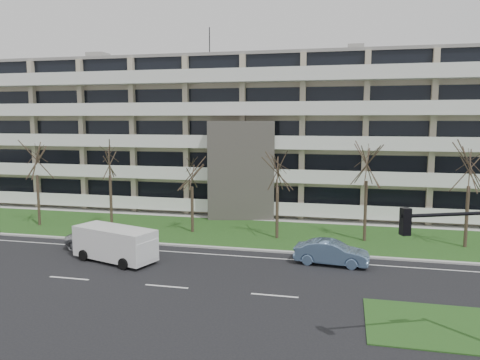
% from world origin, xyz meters
% --- Properties ---
extents(ground, '(160.00, 160.00, 0.00)m').
position_xyz_m(ground, '(0.00, 0.00, 0.00)').
color(ground, black).
rests_on(ground, ground).
extents(grass_verge, '(90.00, 10.00, 0.06)m').
position_xyz_m(grass_verge, '(0.00, 13.00, 0.03)').
color(grass_verge, '#214617').
rests_on(grass_verge, ground).
extents(curb, '(90.00, 0.35, 0.12)m').
position_xyz_m(curb, '(0.00, 8.00, 0.06)').
color(curb, '#B2B2AD').
rests_on(curb, ground).
extents(sidewalk, '(90.00, 2.00, 0.08)m').
position_xyz_m(sidewalk, '(0.00, 18.50, 0.04)').
color(sidewalk, '#B2B2AD').
rests_on(sidewalk, ground).
extents(grass_median, '(7.00, 5.00, 0.06)m').
position_xyz_m(grass_median, '(14.00, -2.00, 0.03)').
color(grass_median, '#214617').
rests_on(grass_median, ground).
extents(lane_edge_line, '(90.00, 0.12, 0.01)m').
position_xyz_m(lane_edge_line, '(0.00, 6.50, 0.01)').
color(lane_edge_line, white).
rests_on(lane_edge_line, ground).
extents(apartment_building, '(60.50, 15.10, 18.75)m').
position_xyz_m(apartment_building, '(-0.01, 25.32, 7.61)').
color(apartment_building, '#B8AD8F').
rests_on(apartment_building, ground).
extents(silver_pickup, '(5.30, 2.63, 1.44)m').
position_xyz_m(silver_pickup, '(-7.18, 6.20, 0.72)').
color(silver_pickup, '#AFB1B7').
rests_on(silver_pickup, ground).
extents(blue_sedan, '(4.78, 2.08, 1.53)m').
position_xyz_m(blue_sedan, '(8.70, 6.07, 0.76)').
color(blue_sedan, '#688BB5').
rests_on(blue_sedan, ground).
extents(white_van, '(6.00, 3.71, 2.19)m').
position_xyz_m(white_van, '(-4.94, 3.67, 1.31)').
color(white_van, white).
rests_on(white_van, ground).
extents(tree_1, '(3.94, 3.94, 7.87)m').
position_xyz_m(tree_1, '(-16.32, 11.56, 6.12)').
color(tree_1, '#382B21').
rests_on(tree_1, ground).
extents(tree_2, '(3.96, 3.96, 7.93)m').
position_xyz_m(tree_2, '(-9.97, 12.47, 6.17)').
color(tree_2, '#382B21').
rests_on(tree_2, ground).
extents(tree_3, '(3.35, 3.35, 6.71)m').
position_xyz_m(tree_3, '(-2.60, 12.16, 5.21)').
color(tree_3, '#382B21').
rests_on(tree_3, ground).
extents(tree_4, '(3.61, 3.61, 7.23)m').
position_xyz_m(tree_4, '(4.39, 11.71, 5.62)').
color(tree_4, '#382B21').
rests_on(tree_4, ground).
extents(tree_5, '(4.10, 4.10, 8.20)m').
position_xyz_m(tree_5, '(10.94, 12.40, 6.38)').
color(tree_5, '#382B21').
rests_on(tree_5, ground).
extents(tree_6, '(3.98, 3.98, 7.95)m').
position_xyz_m(tree_6, '(17.91, 12.17, 6.19)').
color(tree_6, '#382B21').
rests_on(tree_6, ground).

